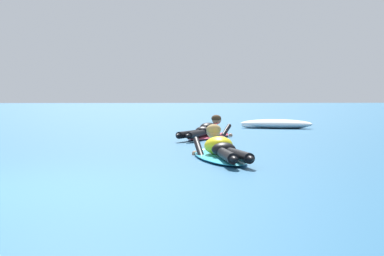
{
  "coord_description": "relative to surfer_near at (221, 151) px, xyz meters",
  "views": [
    {
      "loc": [
        1.61,
        -6.22,
        0.93
      ],
      "look_at": [
        2.47,
        5.32,
        0.34
      ],
      "focal_mm": 61.01,
      "sensor_mm": 36.0,
      "label": 1
    }
  ],
  "objects": [
    {
      "name": "whitewater_front",
      "position": [
        2.58,
        8.67,
        -0.01
      ],
      "size": [
        2.16,
        1.46,
        0.25
      ],
      "color": "white",
      "rests_on": "ground"
    },
    {
      "name": "ground_plane",
      "position": [
        -2.7,
        7.06,
        -0.13
      ],
      "size": [
        120.0,
        120.0,
        0.0
      ],
      "primitive_type": "plane",
      "color": "#235B84"
    },
    {
      "name": "surfer_near",
      "position": [
        0.0,
        0.0,
        0.0
      ],
      "size": [
        0.8,
        2.64,
        0.54
      ],
      "color": "#2DB2D1",
      "rests_on": "ground"
    },
    {
      "name": "surfer_far",
      "position": [
        0.26,
        4.61,
        0.01
      ],
      "size": [
        1.5,
        2.47,
        0.54
      ],
      "color": "#E54C66",
      "rests_on": "ground"
    }
  ]
}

